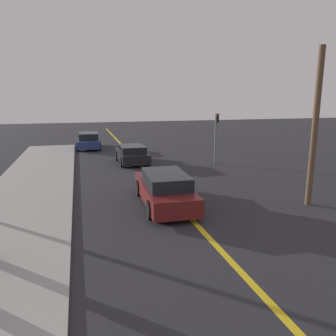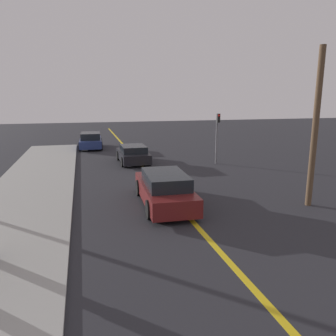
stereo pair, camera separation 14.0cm
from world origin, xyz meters
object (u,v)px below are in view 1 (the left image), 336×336
car_parked_left_lot (89,141)px  traffic_light (216,133)px  car_far_distant (132,154)px  utility_pole (315,129)px  car_ahead_center (165,189)px

car_parked_left_lot → traffic_light: traffic_light is taller
traffic_light → car_far_distant: bearing=161.5°
car_far_distant → car_parked_left_lot: 7.61m
car_parked_left_lot → utility_pole: bearing=-63.1°
traffic_light → utility_pole: utility_pole is taller
car_parked_left_lot → traffic_light: (7.73, -8.91, 1.39)m
car_parked_left_lot → utility_pole: size_ratio=0.70×
car_far_distant → car_parked_left_lot: bearing=108.9°
car_far_distant → car_parked_left_lot: size_ratio=0.89×
car_parked_left_lot → utility_pole: utility_pole is taller
car_far_distant → utility_pole: bearing=-62.7°
traffic_light → utility_pole: 8.80m
traffic_light → utility_pole: bearing=-87.9°
car_ahead_center → car_far_distant: bearing=91.7°
utility_pole → car_ahead_center: bearing=165.2°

